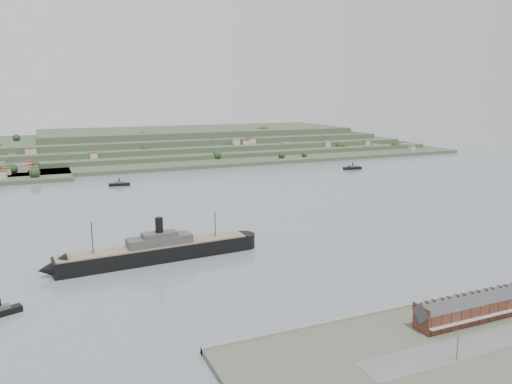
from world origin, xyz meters
name	(u,v)px	position (x,y,z in m)	size (l,w,h in m)	color
ground	(291,217)	(0.00, 0.00, 0.00)	(1400.00, 1400.00, 0.00)	slate
terrace_row	(480,306)	(-10.00, -168.02, 6.84)	(55.60, 9.80, 11.07)	#4C291B
far_peninsula	(179,144)	(27.91, 393.10, 11.88)	(760.00, 309.00, 30.00)	#36462F
steamship	(151,252)	(-105.72, -52.16, 4.87)	(109.93, 19.92, 26.36)	black
tugboat	(1,312)	(-170.96, -91.14, 1.65)	(15.51, 8.95, 6.77)	black
ferry_west	(119,184)	(-88.89, 164.50, 1.69)	(19.26, 7.50, 7.04)	black
ferry_east	(352,168)	(160.49, 162.52, 1.87)	(21.09, 7.56, 7.75)	black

